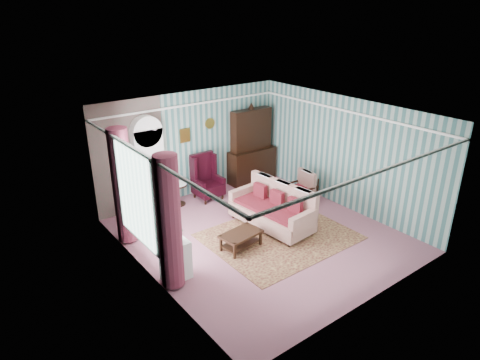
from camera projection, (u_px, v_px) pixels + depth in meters
floor at (261, 235)px, 9.98m from camera, size 6.00×6.00×0.00m
room_shell at (235, 158)px, 8.99m from camera, size 5.53×6.02×2.91m
bookcase at (150, 168)px, 10.88m from camera, size 0.80×0.28×2.24m
dresser_hutch at (252, 144)px, 12.58m from camera, size 1.50×0.56×2.36m
wingback_left at (149, 193)px, 10.65m from camera, size 0.76×0.80×1.25m
wingback_right at (208, 177)px, 11.62m from camera, size 0.76×0.80×1.25m
seated_woman at (149, 195)px, 10.66m from camera, size 0.44×0.40×1.18m
round_side_table at (178, 194)px, 11.39m from camera, size 0.50×0.50×0.60m
nest_table at (308, 187)px, 11.91m from camera, size 0.45×0.38×0.54m
plant_stand at (176, 261)px, 8.26m from camera, size 0.55×0.35×0.80m
rug at (279, 236)px, 9.92m from camera, size 3.20×2.60×0.01m
sofa at (271, 207)px, 10.19m from camera, size 1.28×2.21×1.04m
floral_armchair at (299, 185)px, 11.36m from camera, size 0.86×0.79×1.10m
coffee_table at (241, 240)px, 9.39m from camera, size 0.98×0.65×0.38m
potted_plant_a at (173, 238)px, 7.88m from camera, size 0.43×0.38×0.43m
potted_plant_b at (172, 227)px, 8.13m from camera, size 0.31×0.26×0.53m
potted_plant_c at (168, 234)px, 8.02m from camera, size 0.29×0.29×0.41m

